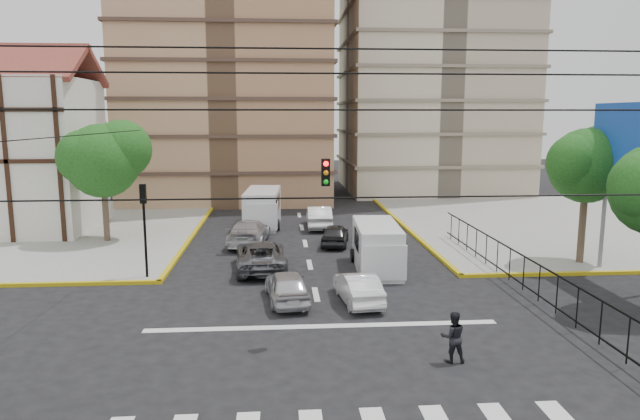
{
  "coord_description": "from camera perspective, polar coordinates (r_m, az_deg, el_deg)",
  "views": [
    {
      "loc": [
        -1.54,
        -18.71,
        7.65
      ],
      "look_at": [
        0.05,
        3.26,
        4.0
      ],
      "focal_mm": 32.0,
      "sensor_mm": 36.0,
      "label": 1
    }
  ],
  "objects": [
    {
      "name": "ground",
      "position": [
        20.27,
        0.53,
        -12.76
      ],
      "size": [
        160.0,
        160.0,
        0.0
      ],
      "primitive_type": "plane",
      "color": "black",
      "rests_on": "ground"
    },
    {
      "name": "sidewalk_nw",
      "position": [
        43.55,
        -29.16,
        -1.81
      ],
      "size": [
        26.0,
        26.0,
        0.15
      ],
      "primitive_type": "cube",
      "color": "gray",
      "rests_on": "ground"
    },
    {
      "name": "sidewalk_ne",
      "position": [
        44.94,
        24.58,
        -1.15
      ],
      "size": [
        26.0,
        26.0,
        0.15
      ],
      "primitive_type": "cube",
      "color": "gray",
      "rests_on": "ground"
    },
    {
      "name": "stop_line",
      "position": [
        21.38,
        0.27,
        -11.54
      ],
      "size": [
        13.0,
        0.4,
        0.01
      ],
      "primitive_type": "cube",
      "color": "silver",
      "rests_on": "ground"
    },
    {
      "name": "tudor_building",
      "position": [
        42.53,
        -28.49,
        5.05
      ],
      "size": [
        10.8,
        8.05,
        12.23
      ],
      "color": "silver",
      "rests_on": "ground"
    },
    {
      "name": "park_fence",
      "position": [
        26.61,
        19.58,
        -7.86
      ],
      "size": [
        0.1,
        22.5,
        1.66
      ],
      "primitive_type": null,
      "color": "black",
      "rests_on": "ground"
    },
    {
      "name": "billboard",
      "position": [
        29.48,
        28.84,
        5.04
      ],
      "size": [
        0.36,
        6.2,
        8.1
      ],
      "color": "slate",
      "rests_on": "ground"
    },
    {
      "name": "tree_park_c",
      "position": [
        31.91,
        25.27,
        4.36
      ],
      "size": [
        4.65,
        3.8,
        7.25
      ],
      "color": "#473828",
      "rests_on": "ground"
    },
    {
      "name": "tree_tudor",
      "position": [
        36.32,
        -20.79,
        4.96
      ],
      "size": [
        5.39,
        4.4,
        7.43
      ],
      "color": "#473828",
      "rests_on": "ground"
    },
    {
      "name": "traffic_light_nw",
      "position": [
        27.61,
        -17.19,
        -0.47
      ],
      "size": [
        0.28,
        0.22,
        4.4
      ],
      "color": "black",
      "rests_on": "ground"
    },
    {
      "name": "traffic_light_hanging",
      "position": [
        16.83,
        1.13,
        3.44
      ],
      "size": [
        18.0,
        9.12,
        0.92
      ],
      "color": "black",
      "rests_on": "ground"
    },
    {
      "name": "van_right_lane",
      "position": [
        28.42,
        5.8,
        -3.88
      ],
      "size": [
        2.29,
        5.28,
        2.34
      ],
      "rotation": [
        0.0,
        0.0,
        -0.05
      ],
      "color": "silver",
      "rests_on": "ground"
    },
    {
      "name": "van_left_lane",
      "position": [
        39.79,
        -5.77,
        0.09
      ],
      "size": [
        2.55,
        5.77,
        2.54
      ],
      "rotation": [
        0.0,
        0.0,
        -0.06
      ],
      "color": "silver",
      "rests_on": "ground"
    },
    {
      "name": "car_silver_front_left",
      "position": [
        23.88,
        -3.33,
        -7.59
      ],
      "size": [
        2.05,
        4.12,
        1.35
      ],
      "primitive_type": "imported",
      "rotation": [
        0.0,
        0.0,
        3.26
      ],
      "color": "silver",
      "rests_on": "ground"
    },
    {
      "name": "car_white_front_right",
      "position": [
        23.83,
        3.8,
        -7.73
      ],
      "size": [
        1.77,
        3.99,
        1.27
      ],
      "primitive_type": "imported",
      "rotation": [
        0.0,
        0.0,
        3.25
      ],
      "color": "white",
      "rests_on": "ground"
    },
    {
      "name": "car_grey_mid_left",
      "position": [
        28.8,
        -5.93,
        -4.54
      ],
      "size": [
        2.72,
        5.38,
        1.46
      ],
      "primitive_type": "imported",
      "rotation": [
        0.0,
        0.0,
        3.2
      ],
      "color": "#595C61",
      "rests_on": "ground"
    },
    {
      "name": "car_silver_rear_left",
      "position": [
        34.43,
        -7.13,
        -2.2
      ],
      "size": [
        2.65,
        5.43,
        1.52
      ],
      "primitive_type": "imported",
      "rotation": [
        0.0,
        0.0,
        3.04
      ],
      "color": "#BBBABF",
      "rests_on": "ground"
    },
    {
      "name": "car_darkgrey_mid_right",
      "position": [
        34.04,
        1.51,
        -2.47
      ],
      "size": [
        2.14,
        3.98,
        1.29
      ],
      "primitive_type": "imported",
      "rotation": [
        0.0,
        0.0,
        2.97
      ],
      "color": "#272729",
      "rests_on": "ground"
    },
    {
      "name": "car_white_rear_right",
      "position": [
        39.28,
        -0.11,
        -0.68
      ],
      "size": [
        1.71,
        4.69,
        1.53
      ],
      "primitive_type": "imported",
      "rotation": [
        0.0,
        0.0,
        3.12
      ],
      "color": "white",
      "rests_on": "ground"
    },
    {
      "name": "pedestrian_crosswalk",
      "position": [
        18.72,
        13.16,
        -12.24
      ],
      "size": [
        0.82,
        0.66,
        1.65
      ],
      "primitive_type": "imported",
      "rotation": [
        0.0,
        0.0,
        3.1
      ],
      "color": "black",
      "rests_on": "ground"
    }
  ]
}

